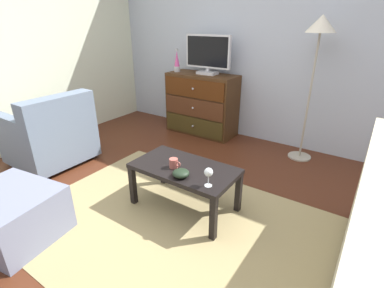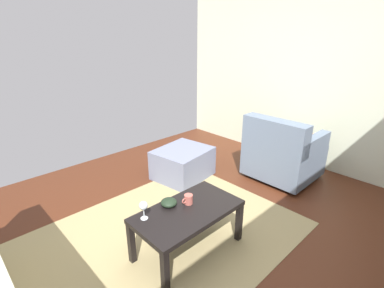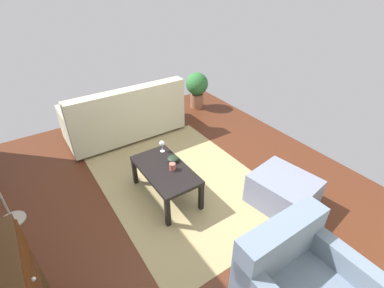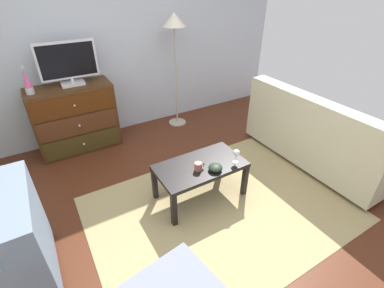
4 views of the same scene
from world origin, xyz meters
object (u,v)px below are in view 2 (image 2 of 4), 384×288
at_px(coffee_table, 188,215).
at_px(armchair, 283,153).
at_px(wine_glass, 143,206).
at_px(ottoman, 183,163).
at_px(mug, 188,199).
at_px(bowl_decorative, 169,202).

relative_size(coffee_table, armchair, 1.08).
xyz_separation_m(wine_glass, ottoman, (-1.25, -0.93, -0.34)).
distance_m(coffee_table, mug, 0.13).
height_order(wine_glass, mug, wine_glass).
distance_m(mug, ottoman, 1.35).
height_order(mug, ottoman, mug).
height_order(mug, armchair, armchair).
relative_size(coffee_table, wine_glass, 5.92).
height_order(mug, bowl_decorative, mug).
bearing_deg(wine_glass, mug, 167.76).
bearing_deg(mug, armchair, -177.29).
bearing_deg(coffee_table, wine_glass, -24.26).
height_order(coffee_table, armchair, armchair).
bearing_deg(mug, coffee_table, 44.83).
xyz_separation_m(wine_glass, bowl_decorative, (-0.26, -0.00, -0.08)).
bearing_deg(wine_glass, coffee_table, 155.74).
bearing_deg(ottoman, coffee_table, 49.89).
distance_m(wine_glass, mug, 0.42).
bearing_deg(coffee_table, armchair, -175.37).
relative_size(wine_glass, ottoman, 0.22).
bearing_deg(bowl_decorative, mug, 147.14).
xyz_separation_m(mug, ottoman, (-0.85, -1.02, -0.27)).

